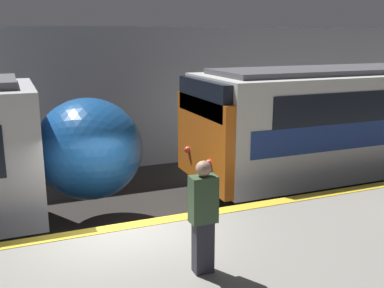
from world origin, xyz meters
TOP-DOWN VIEW (x-y plane):
  - ground_plane at (0.00, 0.00)m, footprint 120.00×120.00m
  - station_rear_barrier at (0.00, 6.95)m, footprint 50.00×0.15m
  - person_waiting at (0.66, -2.13)m, footprint 0.38×0.24m

SIDE VIEW (x-z plane):
  - ground_plane at x=0.00m, z-range 0.00..0.00m
  - person_waiting at x=0.66m, z-range 1.11..2.79m
  - station_rear_barrier at x=0.00m, z-range 0.00..4.68m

